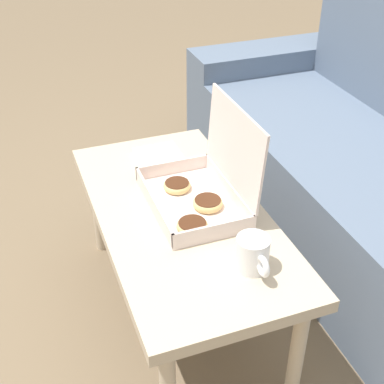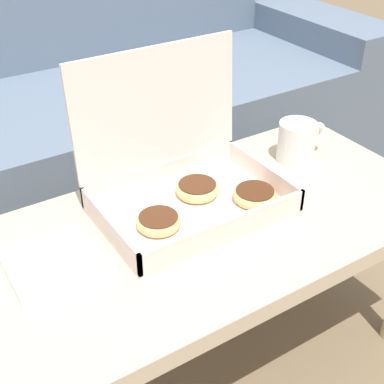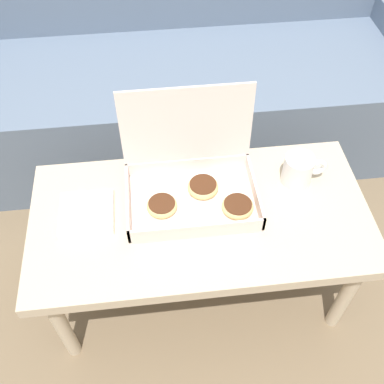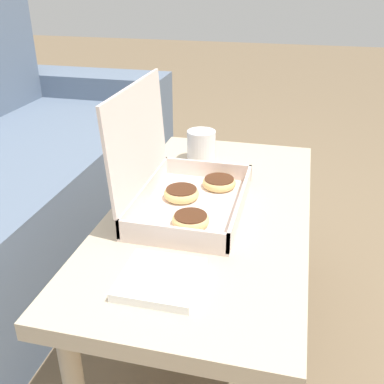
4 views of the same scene
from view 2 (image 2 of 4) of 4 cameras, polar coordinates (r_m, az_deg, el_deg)
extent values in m
plane|color=#756047|center=(1.47, -0.15, -15.19)|extent=(12.00, 12.00, 0.00)
cube|color=slate|center=(1.79, -11.32, 3.17)|extent=(1.83, 0.59, 0.44)
cube|color=slate|center=(2.03, -16.67, 14.56)|extent=(1.83, 0.20, 0.98)
cube|color=slate|center=(2.36, 11.69, 12.13)|extent=(0.24, 0.79, 0.55)
cube|color=#C6B293|center=(1.13, 2.13, -3.75)|extent=(1.02, 0.51, 0.04)
cylinder|color=#C6B293|center=(1.62, 11.25, -1.24)|extent=(0.04, 0.04, 0.40)
cube|color=silver|center=(1.14, 0.00, -1.93)|extent=(0.39, 0.26, 0.01)
cube|color=silver|center=(1.04, 3.77, -4.06)|extent=(0.39, 0.01, 0.05)
cube|color=silver|center=(1.22, -3.22, 2.10)|extent=(0.39, 0.01, 0.05)
cube|color=silver|center=(1.05, -8.83, -3.87)|extent=(0.01, 0.26, 0.05)
cube|color=silver|center=(1.22, 7.59, 1.98)|extent=(0.01, 0.26, 0.05)
cube|color=silver|center=(1.15, -3.77, 8.99)|extent=(0.39, 0.03, 0.26)
torus|color=#E5BC75|center=(1.17, 0.68, 0.20)|extent=(0.10, 0.10, 0.03)
cylinder|color=#472614|center=(1.17, 0.68, 0.55)|extent=(0.08, 0.08, 0.01)
torus|color=#E5BC75|center=(1.08, -3.59, -3.19)|extent=(0.09, 0.09, 0.03)
cylinder|color=#472614|center=(1.07, -3.60, -2.85)|extent=(0.08, 0.08, 0.01)
torus|color=#E5BC75|center=(1.16, 6.70, -0.36)|extent=(0.10, 0.10, 0.03)
cylinder|color=#472614|center=(1.16, 6.73, -0.04)|extent=(0.08, 0.08, 0.01)
cylinder|color=white|center=(1.33, 11.10, 5.28)|extent=(0.09, 0.09, 0.10)
torus|color=white|center=(1.37, 13.06, 6.08)|extent=(0.06, 0.02, 0.06)
cube|color=white|center=(1.03, -14.77, -7.41)|extent=(0.16, 0.16, 0.02)
camera|label=1|loc=(1.86, 58.38, 30.57)|focal=50.00mm
camera|label=3|loc=(0.58, 102.91, 49.01)|focal=42.00mm
camera|label=4|loc=(0.75, -73.92, 1.59)|focal=42.00mm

